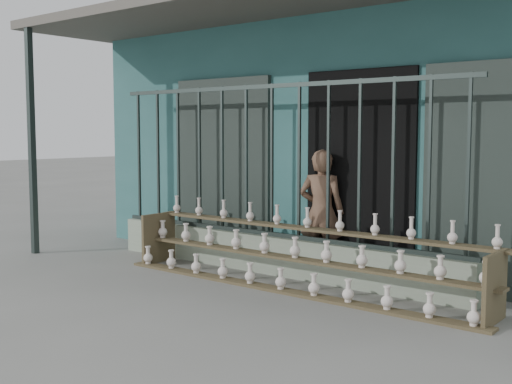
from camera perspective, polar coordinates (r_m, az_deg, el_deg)
The scene contains 6 objects.
ground at distance 6.79m, azimuth -5.35°, elevation -9.07°, with size 60.00×60.00×0.00m, color slate.
workshop_building at distance 10.05m, azimuth 11.66°, elevation 4.89°, with size 7.40×6.60×3.21m.
parapet_wall at distance 7.70m, azimuth 1.40°, elevation -5.58°, with size 5.00×0.20×0.45m, color #98A78F.
security_fence at distance 7.57m, azimuth 1.42°, elevation 2.80°, with size 5.00×0.04×1.80m.
shelf_rack at distance 6.99m, azimuth 3.37°, elevation -5.61°, with size 4.50×0.68×0.85m.
elderly_woman at distance 7.61m, azimuth 5.84°, elevation -1.80°, with size 0.54×0.36×1.48m, color brown.
Camera 1 is at (4.57, -4.72, 1.70)m, focal length 45.00 mm.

